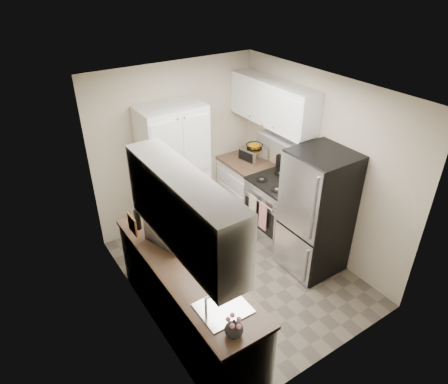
% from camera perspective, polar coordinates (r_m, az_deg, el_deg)
% --- Properties ---
extents(ground, '(3.20, 3.20, 0.00)m').
position_cam_1_polar(ground, '(5.53, 1.93, -11.37)').
color(ground, '#665B4C').
rests_on(ground, ground).
extents(room_shell, '(2.64, 3.24, 2.52)m').
position_cam_1_polar(room_shell, '(4.58, 2.17, 3.73)').
color(room_shell, beige).
rests_on(room_shell, ground).
extents(pantry_cabinet, '(0.90, 0.55, 2.00)m').
position_cam_1_polar(pantry_cabinet, '(5.80, -7.04, 2.72)').
color(pantry_cabinet, white).
rests_on(pantry_cabinet, ground).
extents(base_cabinet_left, '(0.60, 2.30, 0.88)m').
position_cam_1_polar(base_cabinet_left, '(4.58, -5.26, -14.86)').
color(base_cabinet_left, white).
rests_on(base_cabinet_left, ground).
extents(countertop_left, '(0.63, 2.33, 0.04)m').
position_cam_1_polar(countertop_left, '(4.27, -5.55, -10.54)').
color(countertop_left, brown).
rests_on(countertop_left, base_cabinet_left).
extents(base_cabinet_right, '(0.60, 0.80, 0.88)m').
position_cam_1_polar(base_cabinet_right, '(6.52, 3.09, 0.68)').
color(base_cabinet_right, white).
rests_on(base_cabinet_right, ground).
extents(countertop_right, '(0.63, 0.83, 0.04)m').
position_cam_1_polar(countertop_right, '(6.30, 3.20, 4.30)').
color(countertop_right, brown).
rests_on(countertop_right, base_cabinet_right).
extents(electric_range, '(0.71, 0.78, 1.13)m').
position_cam_1_polar(electric_range, '(5.97, 7.52, -2.27)').
color(electric_range, '#B7B7BC').
rests_on(electric_range, ground).
extents(refrigerator, '(0.70, 0.72, 1.70)m').
position_cam_1_polar(refrigerator, '(5.27, 13.08, -2.92)').
color(refrigerator, '#B7B7BC').
rests_on(refrigerator, ground).
extents(microwave, '(0.49, 0.60, 0.29)m').
position_cam_1_polar(microwave, '(4.51, -7.51, -5.40)').
color(microwave, silver).
rests_on(microwave, countertop_left).
extents(wine_bottle, '(0.08, 0.08, 0.31)m').
position_cam_1_polar(wine_bottle, '(4.76, -12.29, -3.59)').
color(wine_bottle, black).
rests_on(wine_bottle, countertop_left).
extents(flower_vase, '(0.21, 0.21, 0.17)m').
position_cam_1_polar(flower_vase, '(3.55, 1.43, -18.83)').
color(flower_vase, white).
rests_on(flower_vase, countertop_left).
extents(cutting_board, '(0.02, 0.23, 0.29)m').
position_cam_1_polar(cutting_board, '(5.01, -10.04, -1.60)').
color(cutting_board, '#36842E').
rests_on(cutting_board, countertop_left).
extents(toaster_oven, '(0.36, 0.42, 0.21)m').
position_cam_1_polar(toaster_oven, '(6.27, 4.19, 5.41)').
color(toaster_oven, '#BBBBC0').
rests_on(toaster_oven, countertop_right).
extents(fruit_basket, '(0.34, 0.34, 0.11)m').
position_cam_1_polar(fruit_basket, '(6.18, 4.38, 6.66)').
color(fruit_basket, orange).
rests_on(fruit_basket, toaster_oven).
extents(kitchen_mat, '(0.64, 0.83, 0.01)m').
position_cam_1_polar(kitchen_mat, '(5.84, 0.36, -8.55)').
color(kitchen_mat, tan).
rests_on(kitchen_mat, ground).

